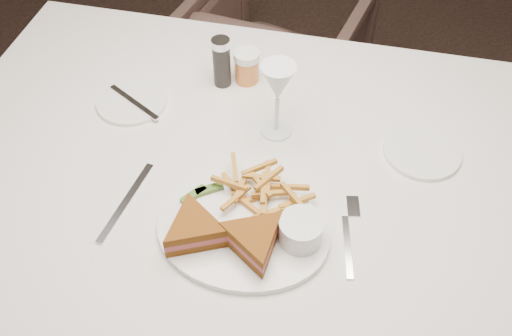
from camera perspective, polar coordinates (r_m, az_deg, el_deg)
The scene contains 3 objects.
table at distance 1.47m, azimuth 0.17°, elevation -9.53°, with size 1.39×0.93×0.75m, color silver.
chair_far at distance 2.19m, azimuth 2.15°, elevation 11.53°, with size 0.59×0.55×0.61m, color #4A332D.
table_setting at distance 1.09m, azimuth -0.34°, elevation -1.17°, with size 0.80×0.64×0.18m.
Camera 1 is at (-0.32, -0.51, 1.62)m, focal length 40.00 mm.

